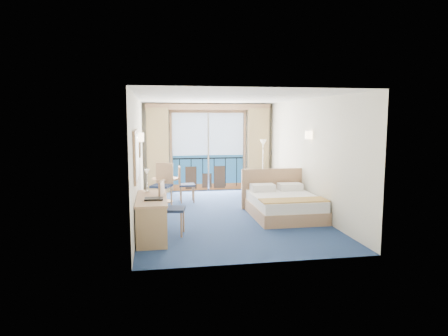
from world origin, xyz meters
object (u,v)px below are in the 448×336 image
Objects in this scene: round_table at (165,184)px; table_chair_b at (163,182)px; desk at (152,221)px; floor_lamp at (263,152)px; desk_chair at (168,205)px; nightstand at (285,192)px; bed at (284,204)px; table_chair_a at (184,182)px; armchair at (261,183)px.

table_chair_b reaches higher than round_table.
round_table is (0.33, 3.61, 0.07)m from desk.
floor_lamp reaches higher than desk_chair.
table_chair_b is (-3.20, 0.27, 0.32)m from nightstand.
nightstand is 0.82× the size of round_table.
bed is 3.19m from table_chair_b.
desk is 3.21m from table_chair_b.
table_chair_b reaches higher than table_chair_a.
table_chair_b is (-2.85, -0.86, 0.25)m from armchair.
desk_chair reaches higher than round_table.
nightstand is at bearing -12.39° from round_table.
desk_chair is at bearing -66.13° from table_chair_b.
bed is 2.62× the size of round_table.
armchair is 2.36m from table_chair_a.
desk is 3.61m from table_chair_a.
desk_chair reaches higher than armchair.
round_table is 0.75× the size of table_chair_a.
round_table is (-2.78, -0.44, 0.12)m from armchair.
desk is 0.63m from desk_chair.
table_chair_a is (0.51, 2.99, -0.05)m from desk_chair.
desk is at bearing -152.52° from bed.
armchair is 0.75× the size of table_chair_b.
armchair is at bearing -27.88° from desk_chair.
desk is (-3.11, -4.06, 0.05)m from armchair.
armchair is at bearing -109.36° from floor_lamp.
desk_chair is at bearing 169.98° from table_chair_a.
armchair is at bearing 107.21° from nightstand.
floor_lamp reaches higher than round_table.
desk_chair is at bearing 59.78° from desk.
bed is at bearing -8.61° from table_chair_b.
desk is (-3.30, -4.59, -0.79)m from floor_lamp.
floor_lamp is 5.71m from desk.
table_chair_b is at bearing 119.84° from table_chair_a.
desk_chair is (-2.66, -1.01, 0.31)m from bed.
round_table is at bearing -161.79° from floor_lamp.
armchair is at bearing 52.50° from desk.
armchair is (0.15, 2.51, 0.09)m from bed.
desk_chair is (-3.15, -2.39, 0.30)m from nightstand.
table_chair_a is at bearing 167.30° from nightstand.
bed is 2.86m from desk_chair.
floor_lamp reaches higher than bed.
armchair is 4.51m from desk_chair.
desk_chair is 1.09× the size of table_chair_a.
armchair is 5.11m from desk.
desk_chair is 1.46× the size of round_table.
bed is 1.96× the size of table_chair_a.
bed is 3.34m from desk.
desk is 1.56× the size of desk_chair.
table_chair_a is at bearing 0.90° from desk_chair.
bed reaches higher than armchair.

